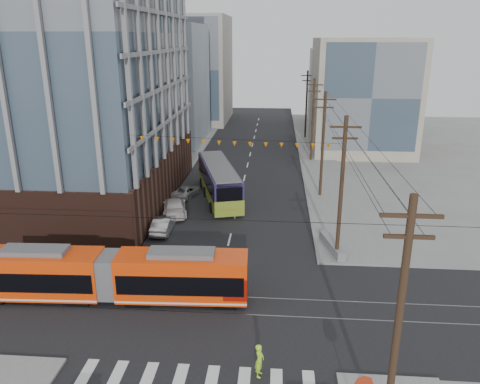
# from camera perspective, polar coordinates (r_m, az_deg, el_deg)

# --- Properties ---
(ground) EXTENTS (160.00, 160.00, 0.00)m
(ground) POSITION_cam_1_polar(r_m,az_deg,el_deg) (27.33, -4.36, -17.93)
(ground) COLOR slate
(office_building) EXTENTS (30.00, 25.00, 28.60)m
(office_building) POSITION_cam_1_polar(r_m,az_deg,el_deg) (51.60, -26.27, 14.54)
(office_building) COLOR #381E16
(office_building) RESTS_ON ground
(bg_bldg_nw_near) EXTENTS (18.00, 16.00, 18.00)m
(bg_bldg_nw_near) POSITION_cam_1_polar(r_m,az_deg,el_deg) (76.90, -11.42, 12.74)
(bg_bldg_nw_near) COLOR #8C99A5
(bg_bldg_nw_near) RESTS_ON ground
(bg_bldg_ne_near) EXTENTS (14.00, 14.00, 16.00)m
(bg_bldg_ne_near) POSITION_cam_1_polar(r_m,az_deg,el_deg) (71.26, 14.70, 11.27)
(bg_bldg_ne_near) COLOR gray
(bg_bldg_ne_near) RESTS_ON ground
(bg_bldg_nw_far) EXTENTS (16.00, 18.00, 20.00)m
(bg_bldg_nw_far) POSITION_cam_1_polar(r_m,az_deg,el_deg) (95.57, -6.39, 14.63)
(bg_bldg_nw_far) COLOR gray
(bg_bldg_nw_far) RESTS_ON ground
(bg_bldg_ne_far) EXTENTS (16.00, 16.00, 14.00)m
(bg_bldg_ne_far) POSITION_cam_1_polar(r_m,az_deg,el_deg) (91.31, 13.80, 12.16)
(bg_bldg_ne_far) COLOR #8C99A5
(bg_bldg_ne_far) RESTS_ON ground
(utility_pole_near) EXTENTS (0.30, 0.30, 11.00)m
(utility_pole_near) POSITION_cam_1_polar(r_m,az_deg,el_deg) (19.60, 18.63, -15.68)
(utility_pole_near) COLOR black
(utility_pole_near) RESTS_ON ground
(utility_pole_far) EXTENTS (0.30, 0.30, 11.00)m
(utility_pole_far) POSITION_cam_1_polar(r_m,az_deg,el_deg) (78.59, 8.09, 10.46)
(utility_pole_far) COLOR black
(utility_pole_far) RESTS_ON ground
(streetcar) EXTENTS (17.67, 3.16, 3.39)m
(streetcar) POSITION_cam_1_polar(r_m,az_deg,el_deg) (31.40, -15.59, -9.78)
(streetcar) COLOR #E83A08
(streetcar) RESTS_ON ground
(city_bus) EXTENTS (6.23, 13.26, 3.68)m
(city_bus) POSITION_cam_1_polar(r_m,az_deg,el_deg) (48.88, -2.61, 1.36)
(city_bus) COLOR #272049
(city_bus) RESTS_ON ground
(parked_car_silver) EXTENTS (1.49, 4.21, 1.39)m
(parked_car_silver) POSITION_cam_1_polar(r_m,az_deg,el_deg) (41.16, -9.31, -3.92)
(parked_car_silver) COLOR #A5A5A5
(parked_car_silver) RESTS_ON ground
(parked_car_white) EXTENTS (3.34, 5.66, 1.54)m
(parked_car_white) POSITION_cam_1_polar(r_m,az_deg,el_deg) (45.02, -7.99, -1.76)
(parked_car_white) COLOR silver
(parked_car_white) RESTS_ON ground
(parked_car_grey) EXTENTS (3.00, 4.60, 1.18)m
(parked_car_grey) POSITION_cam_1_polar(r_m,az_deg,el_deg) (49.96, -6.51, 0.14)
(parked_car_grey) COLOR slate
(parked_car_grey) RESTS_ON ground
(pedestrian) EXTENTS (0.53, 0.72, 1.80)m
(pedestrian) POSITION_cam_1_polar(r_m,az_deg,el_deg) (24.68, 2.39, -19.83)
(pedestrian) COLOR #AAEE27
(pedestrian) RESTS_ON ground
(jersey_barrier) EXTENTS (1.97, 4.51, 0.88)m
(jersey_barrier) POSITION_cam_1_polar(r_m,az_deg,el_deg) (37.85, 11.15, -6.51)
(jersey_barrier) COLOR slate
(jersey_barrier) RESTS_ON ground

